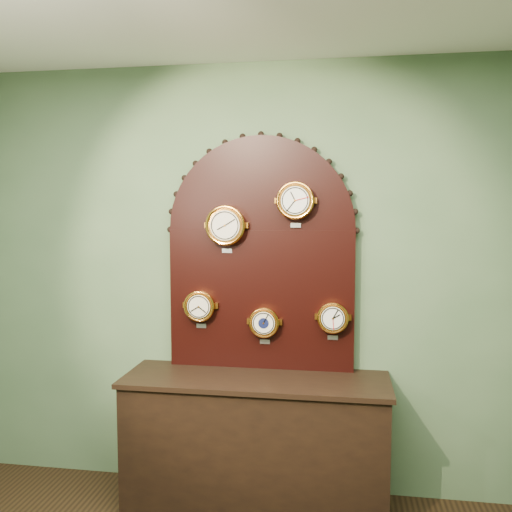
% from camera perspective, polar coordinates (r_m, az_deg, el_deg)
% --- Properties ---
extents(wall_back, '(4.00, 0.00, 4.00)m').
position_cam_1_polar(wall_back, '(3.54, 0.64, -2.56)').
color(wall_back, '#4F6C4A').
rests_on(wall_back, ground).
extents(shop_counter, '(1.60, 0.50, 0.80)m').
position_cam_1_polar(shop_counter, '(3.56, -0.05, -19.33)').
color(shop_counter, black).
rests_on(shop_counter, ground_plane).
extents(display_board, '(1.26, 0.06, 1.53)m').
position_cam_1_polar(display_board, '(3.47, 0.52, 1.04)').
color(display_board, black).
rests_on(display_board, shop_counter).
extents(roman_clock, '(0.26, 0.08, 0.31)m').
position_cam_1_polar(roman_clock, '(3.43, -3.21, 3.25)').
color(roman_clock, orange).
rests_on(roman_clock, display_board).
extents(arabic_clock, '(0.24, 0.08, 0.29)m').
position_cam_1_polar(arabic_clock, '(3.37, 4.20, 5.86)').
color(arabic_clock, orange).
rests_on(arabic_clock, display_board).
extents(hygrometer, '(0.20, 0.08, 0.26)m').
position_cam_1_polar(hygrometer, '(3.53, -5.95, -5.26)').
color(hygrometer, orange).
rests_on(hygrometer, display_board).
extents(barometer, '(0.20, 0.08, 0.25)m').
position_cam_1_polar(barometer, '(3.47, 0.88, -7.02)').
color(barometer, orange).
rests_on(barometer, display_board).
extents(tide_clock, '(0.20, 0.08, 0.25)m').
position_cam_1_polar(tide_clock, '(3.42, 8.14, -6.46)').
color(tide_clock, orange).
rests_on(tide_clock, display_board).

